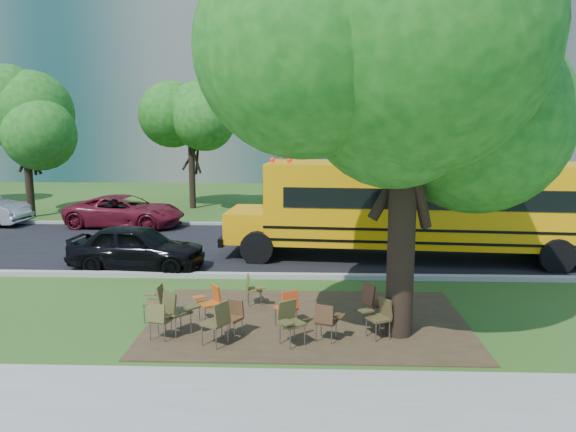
{
  "coord_description": "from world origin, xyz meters",
  "views": [
    {
      "loc": [
        1.02,
        -12.45,
        4.41
      ],
      "look_at": [
        0.4,
        3.54,
        1.71
      ],
      "focal_mm": 35.0,
      "sensor_mm": 36.0,
      "label": 1
    }
  ],
  "objects_px": {
    "chair_2": "(218,319)",
    "chair_4": "(327,319)",
    "chair_0": "(160,317)",
    "black_car": "(137,247)",
    "school_bus": "(443,205)",
    "chair_11": "(288,304)",
    "main_tree": "(407,66)",
    "chair_6": "(380,314)",
    "chair_7": "(374,300)",
    "bg_car_red": "(126,211)",
    "chair_3": "(232,314)",
    "chair_10": "(253,287)",
    "chair_8": "(156,299)",
    "chair_1": "(176,308)",
    "chair_5": "(290,319)",
    "chair_9": "(211,300)"
  },
  "relations": [
    {
      "from": "chair_7",
      "to": "chair_8",
      "type": "height_order",
      "value": "chair_7"
    },
    {
      "from": "chair_6",
      "to": "black_car",
      "type": "distance_m",
      "value": 8.42
    },
    {
      "from": "bg_car_red",
      "to": "main_tree",
      "type": "bearing_deg",
      "value": -133.57
    },
    {
      "from": "chair_5",
      "to": "black_car",
      "type": "xyz_separation_m",
      "value": [
        -4.79,
        5.65,
        0.13
      ]
    },
    {
      "from": "chair_3",
      "to": "chair_6",
      "type": "xyz_separation_m",
      "value": [
        3.04,
        0.02,
        0.05
      ]
    },
    {
      "from": "chair_1",
      "to": "black_car",
      "type": "relative_size",
      "value": 0.24
    },
    {
      "from": "chair_3",
      "to": "bg_car_red",
      "type": "relative_size",
      "value": 0.16
    },
    {
      "from": "chair_10",
      "to": "chair_4",
      "type": "bearing_deg",
      "value": 27.12
    },
    {
      "from": "main_tree",
      "to": "chair_6",
      "type": "bearing_deg",
      "value": -155.83
    },
    {
      "from": "chair_5",
      "to": "chair_7",
      "type": "xyz_separation_m",
      "value": [
        1.8,
        1.19,
        0.03
      ]
    },
    {
      "from": "chair_3",
      "to": "chair_10",
      "type": "distance_m",
      "value": 2.0
    },
    {
      "from": "chair_1",
      "to": "chair_10",
      "type": "distance_m",
      "value": 2.43
    },
    {
      "from": "black_car",
      "to": "chair_8",
      "type": "bearing_deg",
      "value": -153.08
    },
    {
      "from": "chair_4",
      "to": "black_car",
      "type": "distance_m",
      "value": 7.78
    },
    {
      "from": "chair_5",
      "to": "chair_6",
      "type": "height_order",
      "value": "chair_5"
    },
    {
      "from": "chair_11",
      "to": "chair_5",
      "type": "bearing_deg",
      "value": -119.89
    },
    {
      "from": "chair_0",
      "to": "chair_6",
      "type": "distance_m",
      "value": 4.47
    },
    {
      "from": "chair_1",
      "to": "chair_2",
      "type": "height_order",
      "value": "chair_1"
    },
    {
      "from": "school_bus",
      "to": "chair_5",
      "type": "bearing_deg",
      "value": -117.89
    },
    {
      "from": "chair_2",
      "to": "chair_11",
      "type": "bearing_deg",
      "value": -20.9
    },
    {
      "from": "chair_2",
      "to": "chair_4",
      "type": "bearing_deg",
      "value": -51.89
    },
    {
      "from": "black_car",
      "to": "chair_6",
      "type": "bearing_deg",
      "value": -123.2
    },
    {
      "from": "chair_7",
      "to": "bg_car_red",
      "type": "bearing_deg",
      "value": -168.26
    },
    {
      "from": "black_car",
      "to": "bg_car_red",
      "type": "distance_m",
      "value": 7.23
    },
    {
      "from": "chair_8",
      "to": "chair_6",
      "type": "bearing_deg",
      "value": -97.07
    },
    {
      "from": "chair_4",
      "to": "bg_car_red",
      "type": "height_order",
      "value": "bg_car_red"
    },
    {
      "from": "bg_car_red",
      "to": "chair_3",
      "type": "bearing_deg",
      "value": -145.61
    },
    {
      "from": "chair_10",
      "to": "black_car",
      "type": "bearing_deg",
      "value": -140.76
    },
    {
      "from": "chair_3",
      "to": "chair_5",
      "type": "height_order",
      "value": "chair_5"
    },
    {
      "from": "bg_car_red",
      "to": "chair_11",
      "type": "bearing_deg",
      "value": -140.27
    },
    {
      "from": "chair_5",
      "to": "chair_9",
      "type": "bearing_deg",
      "value": -72.04
    },
    {
      "from": "chair_4",
      "to": "chair_7",
      "type": "relative_size",
      "value": 0.86
    },
    {
      "from": "school_bus",
      "to": "chair_11",
      "type": "distance_m",
      "value": 7.94
    },
    {
      "from": "school_bus",
      "to": "chair_10",
      "type": "height_order",
      "value": "school_bus"
    },
    {
      "from": "chair_7",
      "to": "bg_car_red",
      "type": "xyz_separation_m",
      "value": [
        -9.16,
        11.22,
        0.09
      ]
    },
    {
      "from": "chair_10",
      "to": "chair_3",
      "type": "bearing_deg",
      "value": -16.92
    },
    {
      "from": "main_tree",
      "to": "school_bus",
      "type": "xyz_separation_m",
      "value": [
        2.39,
        6.61,
        -3.66
      ]
    },
    {
      "from": "chair_11",
      "to": "black_car",
      "type": "relative_size",
      "value": 0.21
    },
    {
      "from": "chair_1",
      "to": "black_car",
      "type": "xyz_separation_m",
      "value": [
        -2.42,
        5.23,
        0.09
      ]
    },
    {
      "from": "chair_5",
      "to": "black_car",
      "type": "bearing_deg",
      "value": -86.75
    },
    {
      "from": "school_bus",
      "to": "chair_0",
      "type": "xyz_separation_m",
      "value": [
        -7.27,
        -7.09,
        -1.31
      ]
    },
    {
      "from": "chair_1",
      "to": "bg_car_red",
      "type": "bearing_deg",
      "value": 155.63
    },
    {
      "from": "main_tree",
      "to": "bg_car_red",
      "type": "height_order",
      "value": "main_tree"
    },
    {
      "from": "main_tree",
      "to": "chair_11",
      "type": "bearing_deg",
      "value": 171.78
    },
    {
      "from": "chair_0",
      "to": "black_car",
      "type": "relative_size",
      "value": 0.2
    },
    {
      "from": "school_bus",
      "to": "chair_2",
      "type": "relative_size",
      "value": 13.98
    },
    {
      "from": "main_tree",
      "to": "chair_5",
      "type": "xyz_separation_m",
      "value": [
        -2.25,
        -0.64,
        -4.91
      ]
    },
    {
      "from": "chair_9",
      "to": "black_car",
      "type": "bearing_deg",
      "value": 0.49
    },
    {
      "from": "chair_5",
      "to": "chair_7",
      "type": "bearing_deg",
      "value": 176.36
    },
    {
      "from": "main_tree",
      "to": "school_bus",
      "type": "relative_size",
      "value": 0.7
    }
  ]
}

